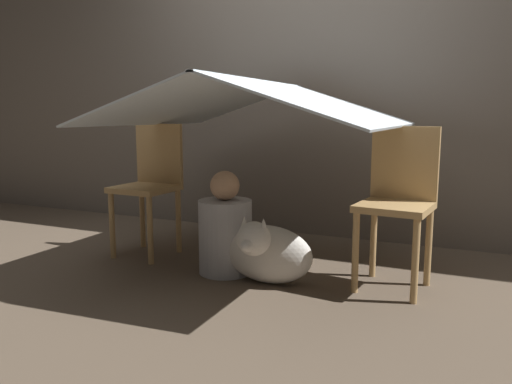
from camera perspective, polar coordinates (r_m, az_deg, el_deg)
ground_plane at (r=2.91m, az=-1.33°, el=-9.79°), size 8.80×8.80×0.00m
wall_back at (r=3.87m, az=6.35°, el=13.60°), size 7.00×0.05×2.50m
chair_left at (r=3.39m, az=-11.95°, el=1.17°), size 0.37×0.37×0.87m
chair_right at (r=2.77m, az=15.93°, el=-0.68°), size 0.40×0.40×0.87m
sheet_canopy at (r=2.90m, az=-0.00°, el=10.20°), size 1.60×1.44×0.27m
person_front at (r=2.95m, az=-3.53°, el=-4.49°), size 0.31×0.31×0.61m
dog at (r=2.75m, az=1.14°, el=-6.84°), size 0.51×0.42×0.41m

